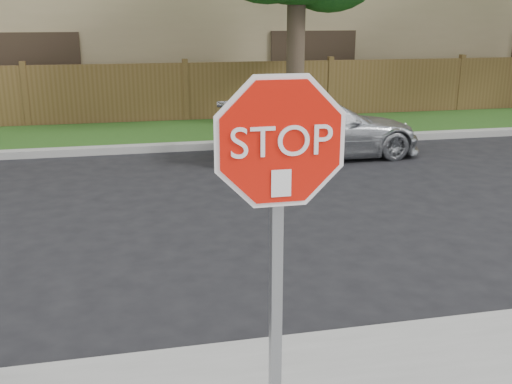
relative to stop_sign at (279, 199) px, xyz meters
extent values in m
plane|color=black|center=(0.83, 1.48, -1.83)|extent=(90.00, 90.00, 0.00)
cube|color=gray|center=(0.83, 9.63, -1.75)|extent=(70.00, 0.30, 0.15)
cube|color=#1E4714|center=(0.83, 11.28, -1.77)|extent=(70.00, 3.00, 0.12)
cube|color=brown|center=(0.83, 12.88, -1.03)|extent=(70.00, 0.12, 1.60)
cube|color=tan|center=(0.83, 18.48, 1.17)|extent=(34.00, 8.00, 6.00)
cylinder|color=#382B21|center=(3.33, 11.18, 0.13)|extent=(0.44, 0.44, 3.92)
cube|color=gray|center=(0.00, 0.05, -0.58)|extent=(0.06, 0.06, 2.30)
cylinder|color=white|center=(0.00, -0.02, 0.32)|extent=(1.01, 0.02, 1.01)
cylinder|color=red|center=(0.00, -0.03, 0.32)|extent=(0.93, 0.02, 0.93)
cube|color=white|center=(0.00, -0.05, 0.10)|extent=(0.11, 0.00, 0.15)
imported|color=silver|center=(3.09, 8.37, -1.24)|extent=(4.15, 1.90, 1.18)
camera|label=1|loc=(-0.80, -3.03, 0.97)|focal=42.00mm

